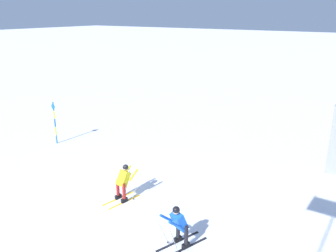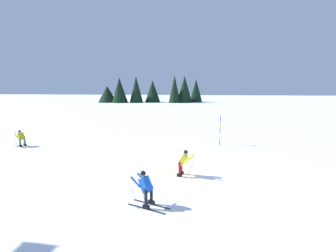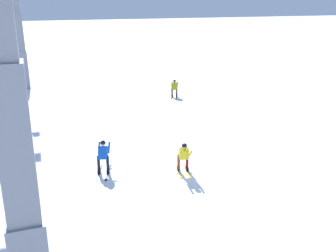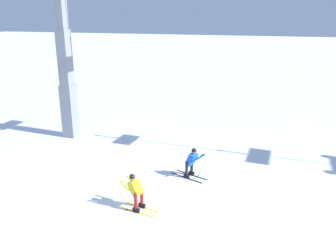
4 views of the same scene
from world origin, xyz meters
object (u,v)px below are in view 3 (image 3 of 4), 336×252
object	(u,v)px
skier_carving_main	(184,155)
skier_distant_downhill	(174,87)
skier_distant_uphill	(103,154)
lift_tower_far	(20,39)
lift_tower_near	(19,174)

from	to	relation	value
skier_carving_main	skier_distant_downhill	size ratio (longest dim) A/B	0.95
skier_carving_main	skier_distant_uphill	world-z (taller)	skier_distant_uphill
lift_tower_far	skier_distant_downhill	world-z (taller)	lift_tower_far
skier_distant_uphill	skier_distant_downhill	distance (m)	14.77
skier_carving_main	skier_distant_uphill	xyz separation A→B (m)	(1.33, 3.44, 0.01)
lift_tower_near	skier_distant_uphill	bearing A→B (deg)	-19.96
lift_tower_near	lift_tower_far	bearing A→B (deg)	0.00
skier_carving_main	lift_tower_near	world-z (taller)	lift_tower_near
skier_distant_uphill	skier_carving_main	bearing A→B (deg)	-111.17
lift_tower_far	skier_distant_uphill	world-z (taller)	lift_tower_far
lift_tower_near	skier_distant_downhill	size ratio (longest dim) A/B	6.02
lift_tower_far	skier_carving_main	bearing A→B (deg)	-162.45
lift_tower_far	skier_distant_downhill	bearing A→B (deg)	-122.84
skier_distant_uphill	lift_tower_far	bearing A→B (deg)	9.24
skier_distant_uphill	lift_tower_near	bearing A→B (deg)	160.04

